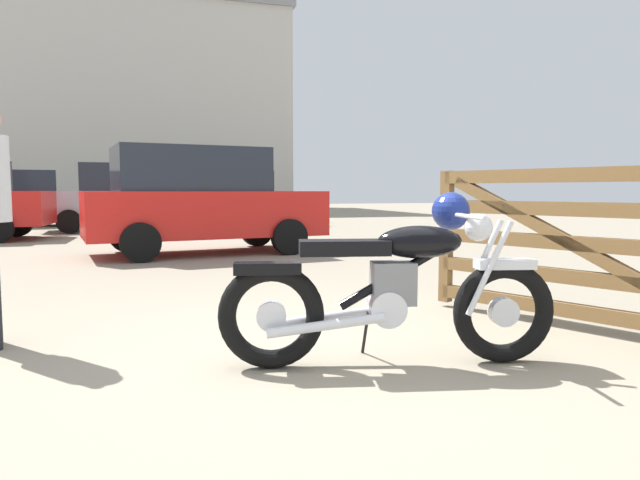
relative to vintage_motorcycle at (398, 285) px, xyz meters
name	(u,v)px	position (x,y,z in m)	size (l,w,h in m)	color
ground_plane	(349,361)	(-0.26, 0.14, -0.49)	(80.00, 80.00, 0.00)	gray
vintage_motorcycle	(398,285)	(0.00, 0.00, 0.00)	(2.04, 0.74, 1.07)	black
timber_gate	(615,242)	(1.78, 0.05, 0.21)	(1.07, 2.40, 1.60)	brown
silver_sedan_mid	(200,200)	(-0.31, 6.68, 0.43)	(4.06, 2.15, 1.78)	black
red_hatchback_near	(123,196)	(-1.53, 13.11, 0.43)	(3.91, 1.85, 1.78)	black
pale_sedan_back	(238,198)	(1.84, 14.35, 0.34)	(4.31, 2.14, 1.67)	black
white_estate_far	(20,198)	(-4.42, 15.97, 0.34)	(4.34, 2.21, 1.67)	black
industrial_building	(64,111)	(-4.29, 30.52, 4.81)	(23.15, 12.74, 19.79)	beige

